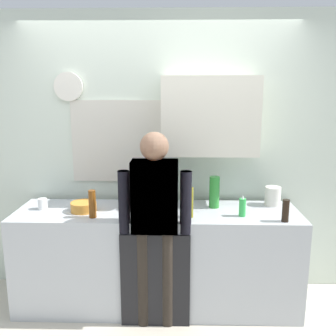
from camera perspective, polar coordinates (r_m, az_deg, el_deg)
ground_plane at (r=3.39m, az=-1.87°, el=-22.42°), size 8.00×8.00×0.00m
kitchen_counter at (r=3.43m, az=-1.61°, el=-13.49°), size 2.45×0.64×0.88m
dishwasher_panel at (r=3.16m, az=-1.99°, el=-16.82°), size 0.56×0.02×0.79m
back_wall_assembly at (r=3.53m, az=-0.43°, el=2.95°), size 4.05×0.42×2.60m
coffee_maker at (r=3.32m, az=-4.62°, el=-3.58°), size 0.20×0.20×0.33m
bottle_clear_soda at (r=3.34m, az=7.05°, el=-3.65°), size 0.09×0.09×0.28m
bottle_olive_oil at (r=3.08m, az=3.32°, el=-5.23°), size 0.06×0.06×0.25m
bottle_amber_beer at (r=3.13m, az=-11.42°, el=-5.38°), size 0.06×0.06×0.23m
bottle_green_wine at (r=3.34m, az=0.29°, el=-3.36°), size 0.07×0.07×0.30m
bottle_dark_sauce at (r=3.12m, az=17.42°, el=-6.21°), size 0.06×0.06×0.18m
cup_white_mug at (r=3.47m, az=-18.49°, el=-5.19°), size 0.08×0.08×0.09m
mixing_bowl at (r=3.32m, az=-12.69°, el=-5.75°), size 0.22×0.22×0.08m
dish_soap at (r=3.17m, az=11.23°, el=-5.83°), size 0.06×0.06×0.18m
storage_canister at (r=3.52m, az=15.63°, el=-4.13°), size 0.14×0.14×0.17m
person_at_sink at (r=2.96m, az=-2.00°, el=-7.13°), size 0.57×0.22×1.60m
person_guest at (r=2.96m, az=-2.00°, el=-7.13°), size 0.57×0.22×1.60m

